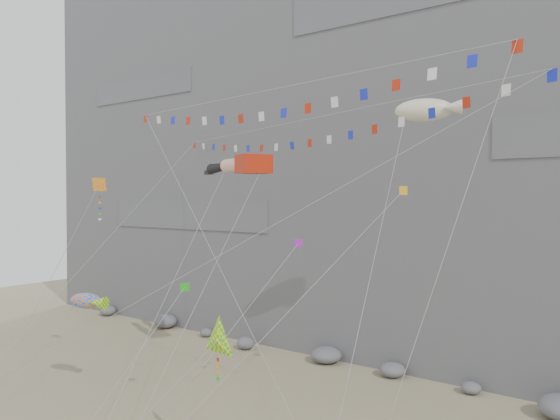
# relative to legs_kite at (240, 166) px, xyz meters

# --- Properties ---
(cliff) EXTENTS (80.00, 28.00, 50.00)m
(cliff) POSITION_rel_legs_kite_xyz_m (1.88, 23.74, 8.88)
(cliff) COLOR slate
(cliff) RESTS_ON ground
(talus_boulders) EXTENTS (60.00, 3.00, 1.20)m
(talus_boulders) POSITION_rel_legs_kite_xyz_m (1.88, 8.74, -15.52)
(talus_boulders) COLOR slate
(talus_boulders) RESTS_ON ground
(legs_kite) EXTENTS (9.70, 18.02, 22.14)m
(legs_kite) POSITION_rel_legs_kite_xyz_m (0.00, 0.00, 0.00)
(legs_kite) COLOR #B6200B
(legs_kite) RESTS_ON ground
(flag_banner_upper) EXTENTS (34.78, 21.98, 30.09)m
(flag_banner_upper) POSITION_rel_legs_kite_xyz_m (3.90, 1.99, 3.11)
(flag_banner_upper) COLOR #B6200B
(flag_banner_upper) RESTS_ON ground
(flag_banner_lower) EXTENTS (28.05, 8.32, 22.91)m
(flag_banner_lower) POSITION_rel_legs_kite_xyz_m (6.39, -4.46, 4.00)
(flag_banner_lower) COLOR #B6200B
(flag_banner_lower) RESTS_ON ground
(harlequin_kite) EXTENTS (7.22, 5.66, 16.57)m
(harlequin_kite) POSITION_rel_legs_kite_xyz_m (-7.22, -6.78, -1.43)
(harlequin_kite) COLOR red
(harlequin_kite) RESTS_ON ground
(fish_windsock) EXTENTS (6.34, 4.49, 8.70)m
(fish_windsock) POSITION_rel_legs_kite_xyz_m (-6.75, -8.20, -9.33)
(fish_windsock) COLOR orange
(fish_windsock) RESTS_ON ground
(delta_kite) EXTENTS (6.03, 5.42, 9.65)m
(delta_kite) POSITION_rel_legs_kite_xyz_m (7.69, -10.54, -9.27)
(delta_kite) COLOR yellow
(delta_kite) RESTS_ON ground
(blimp_windsock) EXTENTS (4.56, 15.05, 23.54)m
(blimp_windsock) POSITION_rel_legs_kite_xyz_m (12.62, 3.02, 3.15)
(blimp_windsock) COLOR beige
(blimp_windsock) RESTS_ON ground
(small_kite_a) EXTENTS (3.30, 14.21, 21.15)m
(small_kite_a) POSITION_rel_legs_kite_xyz_m (-0.82, -0.81, -0.53)
(small_kite_a) COLOR orange
(small_kite_a) RESTS_ON ground
(small_kite_b) EXTENTS (4.93, 9.96, 15.08)m
(small_kite_b) POSITION_rel_legs_kite_xyz_m (7.34, -3.41, -5.20)
(small_kite_b) COLOR purple
(small_kite_b) RESTS_ON ground
(small_kite_c) EXTENTS (2.25, 8.00, 11.35)m
(small_kite_c) POSITION_rel_legs_kite_xyz_m (2.26, -7.67, -7.69)
(small_kite_c) COLOR green
(small_kite_c) RESTS_ON ground
(small_kite_d) EXTENTS (8.33, 15.31, 21.79)m
(small_kite_d) POSITION_rel_legs_kite_xyz_m (12.21, 0.24, -2.17)
(small_kite_d) COLOR orange
(small_kite_d) RESTS_ON ground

